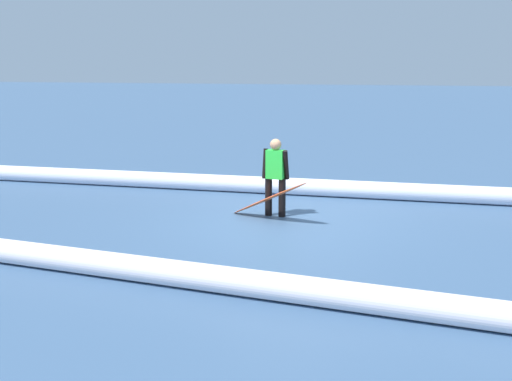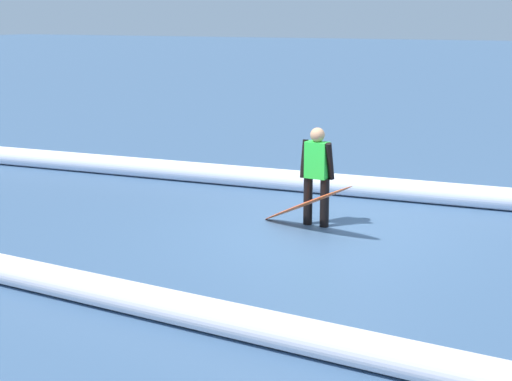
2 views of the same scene
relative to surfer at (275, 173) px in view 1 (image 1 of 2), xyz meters
name	(u,v)px [view 1 (image 1 of 2)]	position (x,y,z in m)	size (l,w,h in m)	color
ground_plane	(286,222)	(-0.32, 0.40, -0.85)	(188.91, 188.91, 0.00)	#3F5E81
surfer	(275,173)	(0.00, 0.00, 0.00)	(0.52, 0.25, 1.51)	black
surfboard	(269,198)	(0.02, 0.36, -0.43)	(1.76, 0.93, 0.88)	#E55926
wave_crest_foreground	(310,187)	(-0.22, -2.08, -0.66)	(0.38, 0.38, 20.87)	white
wave_crest_midground	(141,269)	(0.71, 4.10, -0.67)	(0.35, 0.35, 25.94)	white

